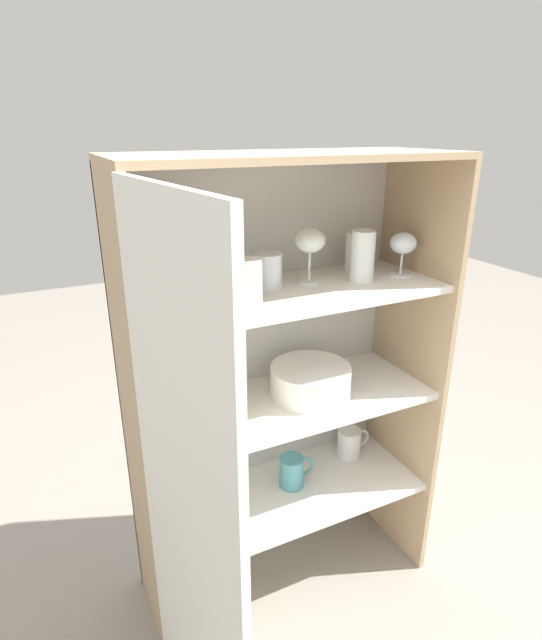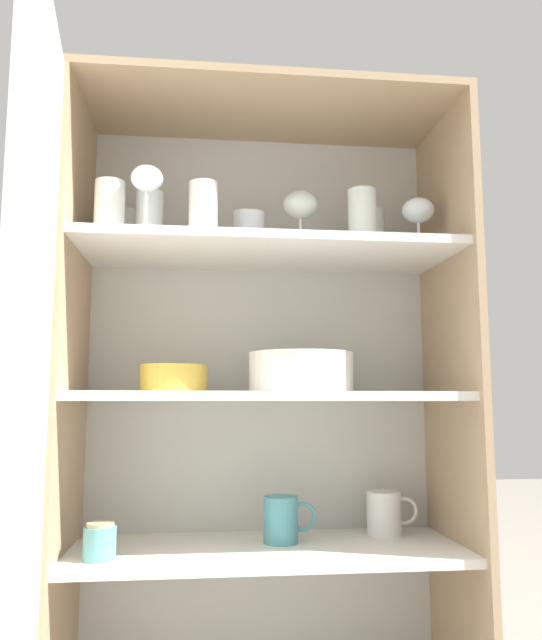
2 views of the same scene
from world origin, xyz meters
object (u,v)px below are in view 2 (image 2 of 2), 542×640
object	(u,v)px
plate_stack_white	(301,373)
coffee_mug_primary	(282,519)
mixing_bowl_large	(174,377)
storage_jar	(100,542)

from	to	relation	value
plate_stack_white	coffee_mug_primary	distance (m)	0.33
mixing_bowl_large	storage_jar	bearing A→B (deg)	-143.43
plate_stack_white	coffee_mug_primary	world-z (taller)	plate_stack_white
plate_stack_white	coffee_mug_primary	bearing A→B (deg)	148.23
plate_stack_white	storage_jar	size ratio (longest dim) A/B	3.28
plate_stack_white	storage_jar	world-z (taller)	plate_stack_white
mixing_bowl_large	coffee_mug_primary	world-z (taller)	mixing_bowl_large
plate_stack_white	mixing_bowl_large	distance (m)	0.29
mixing_bowl_large	storage_jar	world-z (taller)	mixing_bowl_large
mixing_bowl_large	storage_jar	size ratio (longest dim) A/B	2.07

